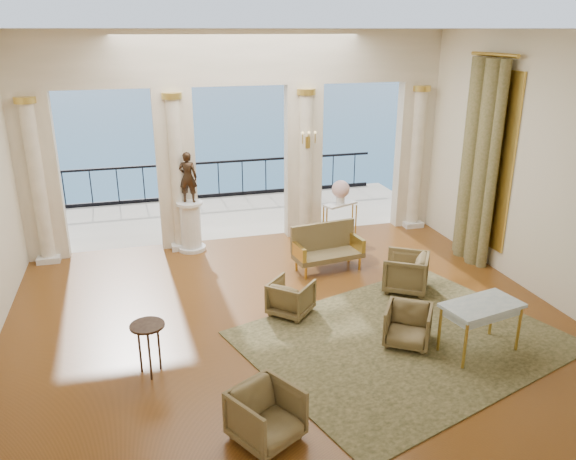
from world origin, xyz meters
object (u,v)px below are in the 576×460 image
object	(u,v)px
pedestal	(191,227)
console_table	(340,209)
game_table	(482,309)
armchair_b	(408,324)
armchair_d	(291,296)
side_table	(148,332)
armchair_c	(406,271)
settee	(326,247)
armchair_a	(266,413)
statue	(188,177)

from	to	relation	value
pedestal	console_table	xyz separation A→B (m)	(3.40, 0.05, 0.11)
game_table	armchair_b	bearing A→B (deg)	140.95
armchair_d	side_table	size ratio (longest dim) A/B	0.86
armchair_b	armchair_c	distance (m)	1.88
armchair_b	armchair_d	xyz separation A→B (m)	(-1.43, 1.39, -0.01)
armchair_b	settee	size ratio (longest dim) A/B	0.47
armchair_a	armchair_c	world-z (taller)	armchair_c
armchair_a	statue	distance (m)	6.34
armchair_a	armchair_b	world-z (taller)	armchair_a
pedestal	statue	xyz separation A→B (m)	(0.00, -0.00, 1.09)
armchair_d	armchair_b	bearing A→B (deg)	179.56
armchair_a	armchair_d	bearing A→B (deg)	39.30
pedestal	console_table	world-z (taller)	pedestal
game_table	console_table	world-z (taller)	game_table
settee	side_table	size ratio (longest dim) A/B	1.87
armchair_a	statue	size ratio (longest dim) A/B	0.68
armchair_c	armchair_b	bearing A→B (deg)	7.09
game_table	armchair_d	bearing A→B (deg)	130.07
armchair_a	game_table	bearing A→B (deg)	-13.23
armchair_a	game_table	distance (m)	3.60
armchair_d	statue	size ratio (longest dim) A/B	0.62
settee	side_table	distance (m)	4.50
pedestal	statue	distance (m)	1.09
settee	pedestal	xyz separation A→B (m)	(-2.46, 1.70, 0.07)
statue	armchair_b	bearing A→B (deg)	138.49
armchair_a	armchair_d	world-z (taller)	armchair_a
pedestal	console_table	size ratio (longest dim) A/B	1.26
armchair_d	statue	bearing A→B (deg)	-25.50
armchair_a	side_table	distance (m)	2.13
armchair_d	game_table	distance (m)	3.00
armchair_a	armchair_b	bearing A→B (deg)	0.68
statue	game_table	bearing A→B (deg)	143.45
armchair_c	pedestal	xyz separation A→B (m)	(-3.52, 3.03, 0.13)
console_table	side_table	distance (m)	6.37
armchair_b	armchair_c	world-z (taller)	armchair_c
console_table	armchair_b	bearing A→B (deg)	-120.72
armchair_b	pedestal	distance (m)	5.46
console_table	armchair_d	bearing A→B (deg)	-144.52
side_table	statue	bearing A→B (deg)	76.78
armchair_c	statue	world-z (taller)	statue
game_table	armchair_a	bearing A→B (deg)	-174.98
pedestal	armchair_a	bearing A→B (deg)	-88.42
armchair_c	pedestal	distance (m)	4.65
armchair_a	console_table	bearing A→B (deg)	33.09
armchair_b	armchair_c	size ratio (longest dim) A/B	0.87
armchair_b	statue	distance (m)	5.60
armchair_d	pedestal	bearing A→B (deg)	-25.50
armchair_d	game_table	bearing A→B (deg)	-174.91
armchair_d	console_table	world-z (taller)	console_table
pedestal	console_table	bearing A→B (deg)	0.84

